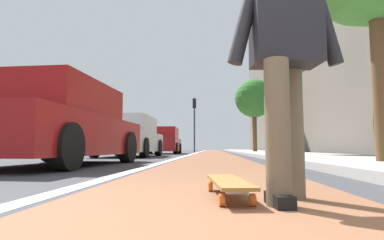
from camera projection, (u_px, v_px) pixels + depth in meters
name	position (u px, v px, depth m)	size (l,w,h in m)	color
ground_plane	(213.00, 157.00, 10.97)	(80.00, 80.00, 0.00)	#38383D
bike_lane_paint	(213.00, 152.00, 24.88)	(56.00, 1.92, 0.00)	brown
lane_stripe_white	(196.00, 153.00, 20.98)	(52.00, 0.16, 0.01)	silver
sidewalk_curb	(264.00, 152.00, 18.72)	(52.00, 3.20, 0.12)	#9E9B93
building_facade	(289.00, 65.00, 23.10)	(40.00, 1.20, 12.85)	#625A50
skateboard	(228.00, 183.00, 2.01)	(0.86, 0.29, 0.11)	orange
skater_person	(285.00, 47.00, 1.91)	(0.48, 0.72, 1.64)	brown
parked_car_near	(57.00, 126.00, 5.70)	(4.32, 2.18, 1.50)	maroon
parked_car_mid	(130.00, 137.00, 11.68)	(4.27, 1.93, 1.49)	#B7B7BC
parked_car_far	(162.00, 141.00, 17.61)	(4.14, 2.08, 1.46)	maroon
traffic_light	(194.00, 115.00, 25.69)	(0.33, 0.28, 4.41)	#2D2D2D
street_tree_mid	(286.00, 45.00, 11.15)	(2.33, 2.33, 5.18)	brown
street_tree_far	(254.00, 99.00, 19.94)	(2.46, 2.46, 4.73)	brown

